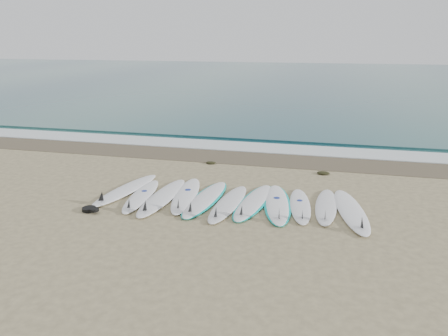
% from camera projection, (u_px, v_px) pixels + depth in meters
% --- Properties ---
extents(ground, '(120.00, 120.00, 0.00)m').
position_uv_depth(ground, '(230.00, 202.00, 10.67)').
color(ground, '#978862').
extents(ocean, '(120.00, 55.00, 0.03)m').
position_uv_depth(ocean, '(307.00, 80.00, 40.90)').
color(ocean, '#24585A').
rests_on(ocean, ground).
extents(wet_sand_band, '(120.00, 1.80, 0.01)m').
position_uv_depth(wet_sand_band, '(257.00, 158.00, 14.48)').
color(wet_sand_band, brown).
rests_on(wet_sand_band, ground).
extents(foam_band, '(120.00, 1.40, 0.04)m').
position_uv_depth(foam_band, '(264.00, 148.00, 15.78)').
color(foam_band, silver).
rests_on(foam_band, ground).
extents(wave_crest, '(120.00, 1.00, 0.10)m').
position_uv_depth(wave_crest, '(269.00, 138.00, 17.17)').
color(wave_crest, '#24585A').
rests_on(wave_crest, ground).
extents(surfboard_0, '(1.01, 2.79, 0.35)m').
position_uv_depth(surfboard_0, '(125.00, 190.00, 11.34)').
color(surfboard_0, white).
rests_on(surfboard_0, ground).
extents(surfboard_1, '(0.76, 2.50, 0.31)m').
position_uv_depth(surfboard_1, '(141.00, 196.00, 10.92)').
color(surfboard_1, white).
rests_on(surfboard_1, ground).
extents(surfboard_2, '(0.63, 2.83, 0.36)m').
position_uv_depth(surfboard_2, '(161.00, 197.00, 10.81)').
color(surfboard_2, white).
rests_on(surfboard_2, ground).
extents(surfboard_3, '(0.92, 2.72, 0.34)m').
position_uv_depth(surfboard_3, '(186.00, 195.00, 10.95)').
color(surfboard_3, white).
rests_on(surfboard_3, ground).
extents(surfboard_4, '(0.85, 2.75, 0.34)m').
position_uv_depth(surfboard_4, '(205.00, 199.00, 10.74)').
color(surfboard_4, white).
rests_on(surfboard_4, ground).
extents(surfboard_5, '(0.72, 2.64, 0.33)m').
position_uv_depth(surfboard_5, '(228.00, 204.00, 10.40)').
color(surfboard_5, white).
rests_on(surfboard_5, ground).
extents(surfboard_6, '(0.92, 2.67, 0.33)m').
position_uv_depth(surfboard_6, '(253.00, 202.00, 10.54)').
color(surfboard_6, white).
rests_on(surfboard_6, ground).
extents(surfboard_7, '(1.07, 2.76, 0.34)m').
position_uv_depth(surfboard_7, '(277.00, 204.00, 10.42)').
color(surfboard_7, white).
rests_on(surfboard_7, ground).
extents(surfboard_8, '(0.77, 2.37, 0.30)m').
position_uv_depth(surfboard_8, '(300.00, 206.00, 10.29)').
color(surfboard_8, white).
rests_on(surfboard_8, ground).
extents(surfboard_9, '(0.53, 2.41, 0.31)m').
position_uv_depth(surfboard_9, '(326.00, 207.00, 10.24)').
color(surfboard_9, silver).
rests_on(surfboard_9, ground).
extents(surfboard_10, '(1.06, 2.86, 0.36)m').
position_uv_depth(surfboard_10, '(352.00, 211.00, 9.94)').
color(surfboard_10, white).
rests_on(surfboard_10, ground).
extents(seaweed_near, '(0.32, 0.25, 0.06)m').
position_uv_depth(seaweed_near, '(211.00, 163.00, 13.89)').
color(seaweed_near, black).
rests_on(seaweed_near, ground).
extents(seaweed_far, '(0.37, 0.29, 0.07)m').
position_uv_depth(seaweed_far, '(323.00, 173.00, 12.83)').
color(seaweed_far, black).
rests_on(seaweed_far, ground).
extents(leash_coil, '(0.46, 0.36, 0.11)m').
position_uv_depth(leash_coil, '(90.00, 209.00, 10.10)').
color(leash_coil, black).
rests_on(leash_coil, ground).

